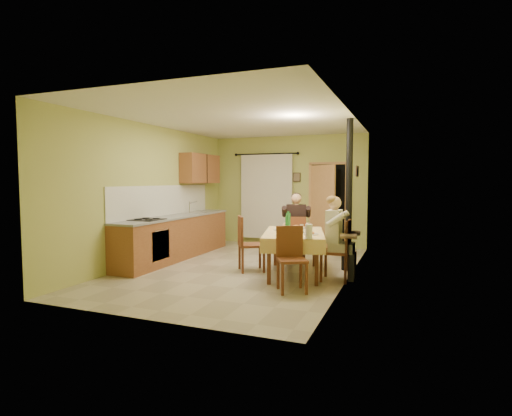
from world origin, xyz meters
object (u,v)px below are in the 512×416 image
at_px(man_far, 296,219).
at_px(chair_far, 296,248).
at_px(chair_near, 292,272).
at_px(chair_right, 336,263).
at_px(chair_left, 251,255).
at_px(man_right, 336,228).
at_px(stove_flue, 349,215).
at_px(dining_table, 294,253).

bearing_deg(man_far, chair_far, -90.00).
relative_size(chair_near, chair_right, 0.96).
distance_m(chair_left, man_right, 1.70).
height_order(chair_near, stove_flue, stove_flue).
relative_size(chair_right, man_right, 0.73).
bearing_deg(chair_right, chair_near, 150.05).
relative_size(dining_table, chair_left, 1.88).
xyz_separation_m(chair_far, man_right, (1.01, -1.19, 0.59)).
xyz_separation_m(chair_far, chair_right, (1.03, -1.19, 0.00)).
xyz_separation_m(chair_left, man_right, (1.59, -0.14, 0.59)).
xyz_separation_m(chair_right, man_far, (-1.03, 1.21, 0.59)).
bearing_deg(chair_near, man_far, -104.68).
relative_size(dining_table, man_right, 1.38).
relative_size(man_right, stove_flue, 0.50).
relative_size(chair_far, chair_left, 0.93).
height_order(dining_table, man_far, man_far).
xyz_separation_m(dining_table, chair_near, (0.27, -1.06, -0.09)).
bearing_deg(man_right, chair_far, 39.98).
distance_m(chair_near, stove_flue, 2.01).
distance_m(dining_table, chair_far, 1.07).
height_order(man_far, man_right, same).
bearing_deg(chair_near, chair_left, -72.24).
distance_m(chair_right, stove_flue, 1.15).
xyz_separation_m(chair_far, chair_near, (0.51, -2.09, 0.00)).
bearing_deg(stove_flue, chair_far, 164.16).
bearing_deg(chair_right, chair_left, 84.59).
height_order(chair_left, man_right, man_right).
distance_m(chair_near, chair_left, 1.51).
distance_m(chair_near, chair_right, 1.03).
xyz_separation_m(chair_near, chair_right, (0.51, 0.90, 0.00)).
height_order(chair_far, man_far, man_far).
xyz_separation_m(chair_left, man_far, (0.57, 1.06, 0.59)).
bearing_deg(chair_near, chair_right, -148.17).
distance_m(dining_table, chair_right, 0.80).
relative_size(dining_table, man_far, 1.38).
distance_m(dining_table, chair_left, 0.83).
relative_size(chair_left, man_far, 0.73).
bearing_deg(dining_table, chair_far, 88.93).
relative_size(chair_left, stove_flue, 0.36).
relative_size(chair_left, man_right, 0.73).
relative_size(chair_near, man_right, 0.70).
height_order(man_right, stove_flue, stove_flue).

